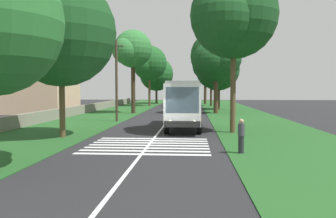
{
  "coord_description": "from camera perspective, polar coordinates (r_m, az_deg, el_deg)",
  "views": [
    {
      "loc": [
        -22.32,
        -2.51,
        3.2
      ],
      "look_at": [
        5.42,
        -0.54,
        1.6
      ],
      "focal_mm": 37.75,
      "sensor_mm": 36.0,
      "label": 1
    }
  ],
  "objects": [
    {
      "name": "trailing_minibus_0",
      "position": [
        75.47,
        3.37,
        2.03
      ],
      "size": [
        6.0,
        2.14,
        2.53
      ],
      "color": "teal",
      "rests_on": "ground"
    },
    {
      "name": "roadside_wall",
      "position": [
        44.68,
        -14.36,
        -0.18
      ],
      "size": [
        70.0,
        0.4,
        1.07
      ],
      "primitive_type": "cube",
      "color": "gray",
      "rests_on": "grass_verge_left"
    },
    {
      "name": "roadside_tree_right_2",
      "position": [
        45.98,
        7.6,
        8.29
      ],
      "size": [
        7.55,
        6.59,
        10.65
      ],
      "color": "#4C3826",
      "rests_on": "grass_verge_right"
    },
    {
      "name": "ground",
      "position": [
        22.68,
        -2.34,
        -4.82
      ],
      "size": [
        160.0,
        160.0,
        0.0
      ],
      "primitive_type": "plane",
      "color": "#262628"
    },
    {
      "name": "roadside_tree_left_0",
      "position": [
        65.64,
        -3.14,
        7.27
      ],
      "size": [
        7.58,
        6.39,
        11.09
      ],
      "color": "brown",
      "rests_on": "grass_verge_left"
    },
    {
      "name": "roadside_tree_right_0",
      "position": [
        65.71,
        6.87,
        6.17
      ],
      "size": [
        6.11,
        4.81,
        9.04
      ],
      "color": "#3D2D1E",
      "rests_on": "grass_verge_right"
    },
    {
      "name": "trailing_car_2",
      "position": [
        63.95,
        0.42,
        1.02
      ],
      "size": [
        4.3,
        1.78,
        1.43
      ],
      "color": "silver",
      "rests_on": "ground"
    },
    {
      "name": "pedestrian",
      "position": [
        17.7,
        11.73,
        -4.22
      ],
      "size": [
        0.34,
        0.34,
        1.69
      ],
      "color": "#26262D",
      "rests_on": "grass_verge_right"
    },
    {
      "name": "coach_bus",
      "position": [
        28.8,
        2.65,
        1.19
      ],
      "size": [
        11.16,
        2.62,
        3.73
      ],
      "color": "white",
      "rests_on": "ground"
    },
    {
      "name": "roadside_tree_right_4",
      "position": [
        74.64,
        5.94,
        6.75
      ],
      "size": [
        6.32,
        5.45,
        10.58
      ],
      "color": "#4C3826",
      "rests_on": "grass_verge_right"
    },
    {
      "name": "zebra_crossing",
      "position": [
        20.06,
        -3.19,
        -5.88
      ],
      "size": [
        5.85,
        6.8,
        0.01
      ],
      "color": "silver",
      "rests_on": "ground"
    },
    {
      "name": "roadside_building",
      "position": [
        49.93,
        -19.84,
        3.15
      ],
      "size": [
        9.32,
        8.48,
        6.38
      ],
      "color": "beige",
      "rests_on": "ground"
    },
    {
      "name": "roadside_tree_left_4",
      "position": [
        75.81,
        -1.98,
        5.51
      ],
      "size": [
        8.54,
        7.19,
        9.88
      ],
      "color": "#4C3826",
      "rests_on": "grass_verge_left"
    },
    {
      "name": "grass_verge_left",
      "position": [
        38.95,
        -11.92,
        -1.46
      ],
      "size": [
        120.0,
        8.0,
        0.04
      ],
      "primitive_type": "cube",
      "color": "#235623",
      "rests_on": "ground"
    },
    {
      "name": "centre_line",
      "position": [
        37.54,
        0.21,
        -1.59
      ],
      "size": [
        110.0,
        0.16,
        0.01
      ],
      "primitive_type": "cube",
      "color": "silver",
      "rests_on": "ground"
    },
    {
      "name": "roadside_tree_left_2",
      "position": [
        24.21,
        -17.39,
        11.46
      ],
      "size": [
        8.2,
        7.09,
        10.38
      ],
      "color": "brown",
      "rests_on": "grass_verge_left"
    },
    {
      "name": "trailing_car_1",
      "position": [
        54.63,
        3.31,
        0.63
      ],
      "size": [
        4.3,
        1.78,
        1.43
      ],
      "color": "navy",
      "rests_on": "ground"
    },
    {
      "name": "grass_verge_right",
      "position": [
        37.88,
        12.69,
        -1.6
      ],
      "size": [
        120.0,
        8.0,
        0.04
      ],
      "primitive_type": "cube",
      "color": "#235623",
      "rests_on": "ground"
    },
    {
      "name": "roadside_tree_right_3",
      "position": [
        54.24,
        7.9,
        6.16
      ],
      "size": [
        7.94,
        6.57,
        9.32
      ],
      "color": "#3D2D1E",
      "rests_on": "grass_verge_right"
    },
    {
      "name": "roadside_tree_right_1",
      "position": [
        26.47,
        10.15,
        14.21
      ],
      "size": [
        7.87,
        6.23,
        11.52
      ],
      "color": "brown",
      "rests_on": "grass_verge_right"
    },
    {
      "name": "utility_pole",
      "position": [
        34.63,
        -8.32,
        4.77
      ],
      "size": [
        0.24,
        1.4,
        7.86
      ],
      "color": "#473828",
      "rests_on": "grass_verge_left"
    },
    {
      "name": "roadside_tree_left_3",
      "position": [
        46.28,
        -5.82,
        9.39
      ],
      "size": [
        6.17,
        4.89,
        10.73
      ],
      "color": "#3D2D1E",
      "rests_on": "grass_verge_left"
    },
    {
      "name": "trailing_car_0",
      "position": [
        46.28,
        3.36,
        0.15
      ],
      "size": [
        4.3,
        1.78,
        1.43
      ],
      "color": "#145933",
      "rests_on": "ground"
    }
  ]
}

